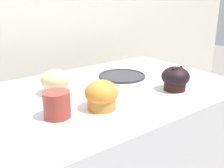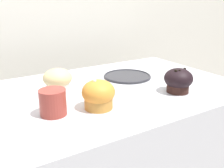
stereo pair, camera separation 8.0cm
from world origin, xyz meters
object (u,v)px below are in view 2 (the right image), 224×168
(muffin_front_center, at_px, (98,95))
(muffin_back_right, at_px, (178,80))
(muffin_back_left, at_px, (58,80))
(serving_plate, at_px, (127,76))
(coffee_cup, at_px, (53,101))

(muffin_front_center, bearing_deg, muffin_back_right, -4.65)
(muffin_back_left, distance_m, serving_plate, 0.31)
(muffin_back_right, relative_size, coffee_cup, 1.00)
(muffin_back_right, xyz_separation_m, coffee_cup, (-0.44, 0.05, -0.00))
(muffin_front_center, distance_m, coffee_cup, 0.13)
(muffin_back_right, xyz_separation_m, serving_plate, (-0.05, 0.24, -0.04))
(coffee_cup, distance_m, serving_plate, 0.44)
(muffin_back_right, distance_m, serving_plate, 0.25)
(muffin_back_left, xyz_separation_m, coffee_cup, (-0.08, -0.18, -0.00))
(muffin_back_left, bearing_deg, muffin_front_center, -76.12)
(serving_plate, bearing_deg, muffin_back_right, -78.84)
(coffee_cup, bearing_deg, muffin_front_center, -12.67)
(muffin_back_left, distance_m, coffee_cup, 0.19)
(serving_plate, bearing_deg, muffin_back_left, -177.77)
(muffin_front_center, distance_m, muffin_back_right, 0.31)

